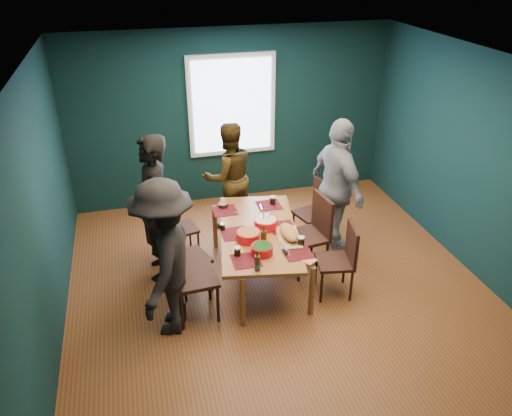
{
  "coord_description": "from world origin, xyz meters",
  "views": [
    {
      "loc": [
        -1.51,
        -4.79,
        3.78
      ],
      "look_at": [
        -0.2,
        0.24,
        0.97
      ],
      "focal_mm": 35.0,
      "sensor_mm": 36.0,
      "label": 1
    }
  ],
  "objects_px": {
    "person_near_left": "(165,259)",
    "bowl_dumpling": "(266,223)",
    "person_right": "(337,187)",
    "bowl_salad": "(248,236)",
    "chair_left_mid": "(183,255)",
    "person_back": "(229,177)",
    "chair_right_near": "(342,255)",
    "bowl_herbs": "(262,249)",
    "chair_left_far": "(175,224)",
    "person_far_left": "(154,208)",
    "chair_right_mid": "(314,228)",
    "dining_table": "(259,235)",
    "cutting_board": "(289,234)",
    "chair_right_far": "(317,207)",
    "chair_left_near": "(185,272)"
  },
  "relations": [
    {
      "from": "person_near_left",
      "to": "bowl_dumpling",
      "type": "relative_size",
      "value": 6.17
    },
    {
      "from": "person_right",
      "to": "bowl_salad",
      "type": "xyz_separation_m",
      "value": [
        -1.35,
        -0.6,
        -0.18
      ]
    },
    {
      "from": "chair_left_mid",
      "to": "person_back",
      "type": "bearing_deg",
      "value": 39.4
    },
    {
      "from": "chair_right_near",
      "to": "bowl_herbs",
      "type": "bearing_deg",
      "value": -172.76
    },
    {
      "from": "bowl_salad",
      "to": "bowl_dumpling",
      "type": "relative_size",
      "value": 0.97
    },
    {
      "from": "person_right",
      "to": "bowl_herbs",
      "type": "relative_size",
      "value": 7.42
    },
    {
      "from": "chair_left_far",
      "to": "bowl_salad",
      "type": "distance_m",
      "value": 1.21
    },
    {
      "from": "person_far_left",
      "to": "bowl_dumpling",
      "type": "xyz_separation_m",
      "value": [
        1.29,
        -0.38,
        -0.18
      ]
    },
    {
      "from": "chair_right_mid",
      "to": "chair_right_near",
      "type": "height_order",
      "value": "chair_right_mid"
    },
    {
      "from": "dining_table",
      "to": "chair_right_mid",
      "type": "relative_size",
      "value": 1.91
    },
    {
      "from": "chair_left_mid",
      "to": "chair_right_near",
      "type": "height_order",
      "value": "chair_right_near"
    },
    {
      "from": "dining_table",
      "to": "bowl_herbs",
      "type": "relative_size",
      "value": 7.79
    },
    {
      "from": "chair_left_far",
      "to": "person_near_left",
      "type": "bearing_deg",
      "value": -111.97
    },
    {
      "from": "bowl_herbs",
      "to": "person_far_left",
      "type": "bearing_deg",
      "value": 139.95
    },
    {
      "from": "chair_right_mid",
      "to": "chair_right_near",
      "type": "bearing_deg",
      "value": -84.24
    },
    {
      "from": "chair_right_mid",
      "to": "chair_right_near",
      "type": "xyz_separation_m",
      "value": [
        0.14,
        -0.57,
        -0.06
      ]
    },
    {
      "from": "bowl_dumpling",
      "to": "cutting_board",
      "type": "xyz_separation_m",
      "value": [
        0.19,
        -0.31,
        -0.0
      ]
    },
    {
      "from": "person_far_left",
      "to": "cutting_board",
      "type": "relative_size",
      "value": 2.89
    },
    {
      "from": "chair_left_mid",
      "to": "chair_right_mid",
      "type": "xyz_separation_m",
      "value": [
        1.66,
        0.09,
        0.06
      ]
    },
    {
      "from": "person_back",
      "to": "cutting_board",
      "type": "distance_m",
      "value": 1.67
    },
    {
      "from": "chair_right_mid",
      "to": "person_right",
      "type": "distance_m",
      "value": 0.68
    },
    {
      "from": "person_back",
      "to": "chair_left_mid",
      "type": "bearing_deg",
      "value": 50.11
    },
    {
      "from": "chair_right_near",
      "to": "bowl_herbs",
      "type": "relative_size",
      "value": 3.66
    },
    {
      "from": "dining_table",
      "to": "chair_left_far",
      "type": "height_order",
      "value": "chair_left_far"
    },
    {
      "from": "bowl_herbs",
      "to": "person_right",
      "type": "bearing_deg",
      "value": 35.82
    },
    {
      "from": "person_right",
      "to": "bowl_dumpling",
      "type": "height_order",
      "value": "person_right"
    },
    {
      "from": "chair_left_mid",
      "to": "bowl_salad",
      "type": "distance_m",
      "value": 0.8
    },
    {
      "from": "chair_right_far",
      "to": "person_near_left",
      "type": "relative_size",
      "value": 0.5
    },
    {
      "from": "dining_table",
      "to": "cutting_board",
      "type": "xyz_separation_m",
      "value": [
        0.3,
        -0.26,
        0.13
      ]
    },
    {
      "from": "chair_left_near",
      "to": "cutting_board",
      "type": "relative_size",
      "value": 1.62
    },
    {
      "from": "dining_table",
      "to": "chair_left_near",
      "type": "xyz_separation_m",
      "value": [
        -0.96,
        -0.52,
        -0.02
      ]
    },
    {
      "from": "dining_table",
      "to": "person_back",
      "type": "distance_m",
      "value": 1.38
    },
    {
      "from": "chair_right_near",
      "to": "person_near_left",
      "type": "xyz_separation_m",
      "value": [
        -2.04,
        -0.1,
        0.35
      ]
    },
    {
      "from": "chair_left_far",
      "to": "chair_right_far",
      "type": "xyz_separation_m",
      "value": [
        1.94,
        -0.05,
        0.02
      ]
    },
    {
      "from": "chair_right_near",
      "to": "person_back",
      "type": "height_order",
      "value": "person_back"
    },
    {
      "from": "chair_right_near",
      "to": "person_far_left",
      "type": "height_order",
      "value": "person_far_left"
    },
    {
      "from": "chair_left_far",
      "to": "chair_left_near",
      "type": "xyz_separation_m",
      "value": [
        -0.02,
        -1.25,
        0.11
      ]
    },
    {
      "from": "chair_right_near",
      "to": "chair_right_far",
      "type": "bearing_deg",
      "value": 93.4
    },
    {
      "from": "chair_left_mid",
      "to": "bowl_herbs",
      "type": "xyz_separation_m",
      "value": [
        0.84,
        -0.44,
        0.21
      ]
    },
    {
      "from": "chair_left_far",
      "to": "chair_left_mid",
      "type": "height_order",
      "value": "chair_left_mid"
    },
    {
      "from": "chair_left_far",
      "to": "chair_right_mid",
      "type": "distance_m",
      "value": 1.8
    },
    {
      "from": "chair_right_far",
      "to": "bowl_dumpling",
      "type": "xyz_separation_m",
      "value": [
        -0.9,
        -0.63,
        0.23
      ]
    },
    {
      "from": "chair_left_far",
      "to": "person_far_left",
      "type": "distance_m",
      "value": 0.58
    },
    {
      "from": "bowl_dumpling",
      "to": "chair_right_near",
      "type": "bearing_deg",
      "value": -37.42
    },
    {
      "from": "chair_right_far",
      "to": "person_back",
      "type": "height_order",
      "value": "person_back"
    },
    {
      "from": "bowl_salad",
      "to": "bowl_dumpling",
      "type": "distance_m",
      "value": 0.36
    },
    {
      "from": "chair_left_far",
      "to": "chair_right_near",
      "type": "distance_m",
      "value": 2.21
    },
    {
      "from": "person_near_left",
      "to": "bowl_herbs",
      "type": "bearing_deg",
      "value": 117.06
    },
    {
      "from": "cutting_board",
      "to": "bowl_dumpling",
      "type": "bearing_deg",
      "value": 130.12
    },
    {
      "from": "person_right",
      "to": "person_near_left",
      "type": "height_order",
      "value": "person_right"
    }
  ]
}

